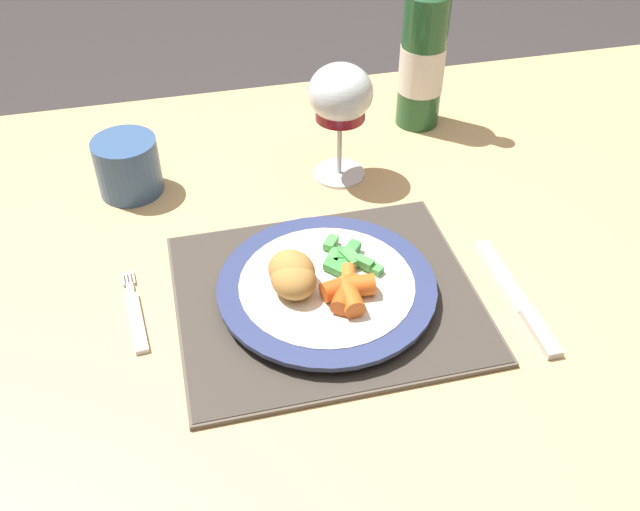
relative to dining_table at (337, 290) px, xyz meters
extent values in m
cube|color=tan|center=(0.00, 0.00, 0.07)|extent=(1.51, 0.84, 0.04)
cube|color=tan|center=(0.70, 0.37, -0.30)|extent=(0.06, 0.06, 0.70)
cube|color=brown|center=(-0.04, -0.10, 0.09)|extent=(0.34, 0.29, 0.01)
cube|color=#3C352E|center=(-0.04, -0.10, 0.09)|extent=(0.33, 0.28, 0.00)
cylinder|color=white|center=(-0.04, -0.10, 0.10)|extent=(0.20, 0.20, 0.01)
cylinder|color=navy|center=(-0.04, -0.10, 0.11)|extent=(0.24, 0.24, 0.01)
cylinder|color=white|center=(-0.04, -0.10, 0.11)|extent=(0.20, 0.20, 0.00)
ellipsoid|color=#B77F3D|center=(-0.08, -0.10, 0.13)|extent=(0.06, 0.07, 0.04)
ellipsoid|color=#B77F3D|center=(-0.08, -0.09, 0.13)|extent=(0.07, 0.07, 0.04)
cube|color=#4CA84C|center=(-0.02, -0.06, 0.12)|extent=(0.03, 0.03, 0.01)
cube|color=green|center=(0.00, -0.06, 0.12)|extent=(0.02, 0.02, 0.01)
cube|color=green|center=(-0.03, -0.08, 0.12)|extent=(0.03, 0.03, 0.01)
cube|color=#4CA84C|center=(0.01, -0.09, 0.12)|extent=(0.02, 0.02, 0.01)
cube|color=green|center=(-0.01, -0.08, 0.12)|extent=(0.02, 0.01, 0.01)
cube|color=#338438|center=(-0.01, -0.06, 0.12)|extent=(0.02, 0.02, 0.01)
cube|color=#4CA84C|center=(-0.02, -0.04, 0.12)|extent=(0.02, 0.02, 0.01)
cube|color=#4CA84C|center=(-0.01, -0.07, 0.12)|extent=(0.02, 0.03, 0.01)
cube|color=#4CA84C|center=(0.02, -0.09, 0.12)|extent=(0.02, 0.02, 0.01)
cube|color=green|center=(0.00, -0.06, 0.12)|extent=(0.03, 0.03, 0.01)
cylinder|color=#CC5119|center=(-0.03, -0.12, 0.12)|extent=(0.04, 0.03, 0.02)
cylinder|color=orange|center=(-0.02, -0.10, 0.12)|extent=(0.02, 0.03, 0.02)
cylinder|color=orange|center=(-0.01, -0.12, 0.12)|extent=(0.03, 0.03, 0.02)
cylinder|color=orange|center=(-0.02, -0.14, 0.12)|extent=(0.02, 0.04, 0.02)
cylinder|color=#CC5119|center=(-0.03, -0.14, 0.12)|extent=(0.03, 0.04, 0.02)
cube|color=silver|center=(-0.25, -0.09, 0.09)|extent=(0.02, 0.09, 0.01)
cube|color=silver|center=(-0.25, -0.03, 0.09)|extent=(0.01, 0.02, 0.01)
cube|color=silver|center=(-0.25, -0.01, 0.09)|extent=(0.00, 0.02, 0.00)
cube|color=silver|center=(-0.25, -0.01, 0.09)|extent=(0.00, 0.02, 0.00)
cube|color=silver|center=(-0.26, -0.01, 0.09)|extent=(0.00, 0.02, 0.00)
cube|color=silver|center=(-0.26, -0.01, 0.09)|extent=(0.00, 0.02, 0.00)
cube|color=silver|center=(0.17, -0.11, 0.09)|extent=(0.02, 0.12, 0.00)
cube|color=#B2B2B7|center=(0.17, -0.21, 0.09)|extent=(0.02, 0.07, 0.01)
cylinder|color=silver|center=(0.04, 0.14, 0.09)|extent=(0.07, 0.07, 0.00)
cylinder|color=silver|center=(0.04, 0.14, 0.13)|extent=(0.01, 0.01, 0.09)
ellipsoid|color=silver|center=(0.04, 0.14, 0.21)|extent=(0.08, 0.08, 0.07)
cylinder|color=maroon|center=(0.04, 0.14, 0.19)|extent=(0.07, 0.07, 0.03)
cylinder|color=#23562D|center=(0.19, 0.25, 0.18)|extent=(0.07, 0.07, 0.20)
cylinder|color=white|center=(0.19, 0.25, 0.17)|extent=(0.07, 0.07, 0.07)
cylinder|color=#385684|center=(-0.25, 0.17, 0.12)|extent=(0.08, 0.08, 0.08)
cylinder|color=#1E2F48|center=(-0.25, 0.17, 0.16)|extent=(0.07, 0.07, 0.01)
camera|label=1|loc=(-0.18, -0.66, 0.65)|focal=40.00mm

